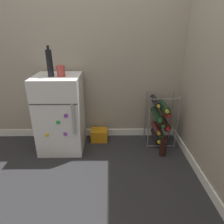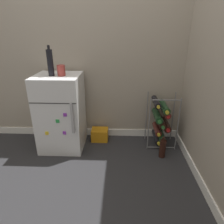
{
  "view_description": "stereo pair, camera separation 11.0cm",
  "coord_description": "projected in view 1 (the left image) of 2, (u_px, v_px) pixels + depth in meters",
  "views": [
    {
      "loc": [
        0.15,
        -1.73,
        1.31
      ],
      "look_at": [
        0.18,
        0.35,
        0.43
      ],
      "focal_mm": 32.0,
      "sensor_mm": 36.0,
      "label": 1
    },
    {
      "loc": [
        0.26,
        -1.73,
        1.31
      ],
      "look_at": [
        0.18,
        0.35,
        0.43
      ],
      "focal_mm": 32.0,
      "sensor_mm": 36.0,
      "label": 2
    }
  ],
  "objects": [
    {
      "name": "ground_plane",
      "position": [
        96.0,
        162.0,
        2.1
      ],
      "size": [
        14.0,
        14.0,
        0.0
      ],
      "primitive_type": "plane",
      "color": "#28282B"
    },
    {
      "name": "wall_back",
      "position": [
        96.0,
        35.0,
        2.19
      ],
      "size": [
        7.0,
        0.07,
        2.5
      ],
      "color": "#9E9384",
      "rests_on": "ground_plane"
    },
    {
      "name": "mini_fridge",
      "position": [
        61.0,
        114.0,
        2.22
      ],
      "size": [
        0.48,
        0.49,
        0.85
      ],
      "color": "silver",
      "rests_on": "ground_plane"
    },
    {
      "name": "wine_rack",
      "position": [
        160.0,
        120.0,
        2.35
      ],
      "size": [
        0.33,
        0.33,
        0.63
      ],
      "color": "slate",
      "rests_on": "ground_plane"
    },
    {
      "name": "soda_box",
      "position": [
        99.0,
        135.0,
        2.49
      ],
      "size": [
        0.2,
        0.16,
        0.15
      ],
      "color": "orange",
      "rests_on": "ground_plane"
    },
    {
      "name": "fridge_top_cup",
      "position": [
        61.0,
        71.0,
        2.01
      ],
      "size": [
        0.08,
        0.08,
        0.11
      ],
      "color": "maroon",
      "rests_on": "mini_fridge"
    },
    {
      "name": "fridge_top_bottle",
      "position": [
        50.0,
        63.0,
        1.97
      ],
      "size": [
        0.06,
        0.06,
        0.3
      ],
      "color": "black",
      "rests_on": "mini_fridge"
    },
    {
      "name": "loose_bottle_floor",
      "position": [
        163.0,
        147.0,
        2.19
      ],
      "size": [
        0.07,
        0.07,
        0.24
      ],
      "color": "black",
      "rests_on": "ground_plane"
    }
  ]
}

